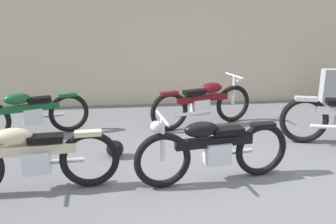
# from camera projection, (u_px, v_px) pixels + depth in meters

# --- Properties ---
(ground_plane) EXTENTS (40.00, 40.00, 0.00)m
(ground_plane) POSITION_uv_depth(u_px,v_px,m) (217.00, 174.00, 4.93)
(ground_plane) COLOR slate
(building_wall) EXTENTS (18.00, 0.30, 3.18)m
(building_wall) POSITION_uv_depth(u_px,v_px,m) (179.00, 31.00, 8.04)
(building_wall) COLOR beige
(building_wall) RESTS_ON ground_plane
(stone_marker) EXTENTS (0.57, 0.22, 0.87)m
(stone_marker) POSITION_uv_depth(u_px,v_px,m) (334.00, 89.00, 7.78)
(stone_marker) COLOR #9E9EA3
(stone_marker) RESTS_ON ground_plane
(helmet) EXTENTS (0.26, 0.26, 0.26)m
(helmet) POSITION_uv_depth(u_px,v_px,m) (115.00, 149.00, 5.43)
(helmet) COLOR black
(helmet) RESTS_ON ground_plane
(motorcycle_maroon) EXTENTS (1.97, 0.81, 0.91)m
(motorcycle_maroon) POSITION_uv_depth(u_px,v_px,m) (203.00, 103.00, 6.71)
(motorcycle_maroon) COLOR black
(motorcycle_maroon) RESTS_ON ground_plane
(motorcycle_cream) EXTENTS (2.08, 0.58, 0.93)m
(motorcycle_cream) POSITION_uv_depth(u_px,v_px,m) (30.00, 157.00, 4.36)
(motorcycle_cream) COLOR black
(motorcycle_cream) RESTS_ON ground_plane
(motorcycle_green) EXTENTS (1.90, 0.83, 0.89)m
(motorcycle_green) POSITION_uv_depth(u_px,v_px,m) (29.00, 113.00, 6.16)
(motorcycle_green) COLOR black
(motorcycle_green) RESTS_ON ground_plane
(motorcycle_black) EXTENTS (2.04, 0.62, 0.92)m
(motorcycle_black) POSITION_uv_depth(u_px,v_px,m) (213.00, 149.00, 4.62)
(motorcycle_black) COLOR black
(motorcycle_black) RESTS_ON ground_plane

